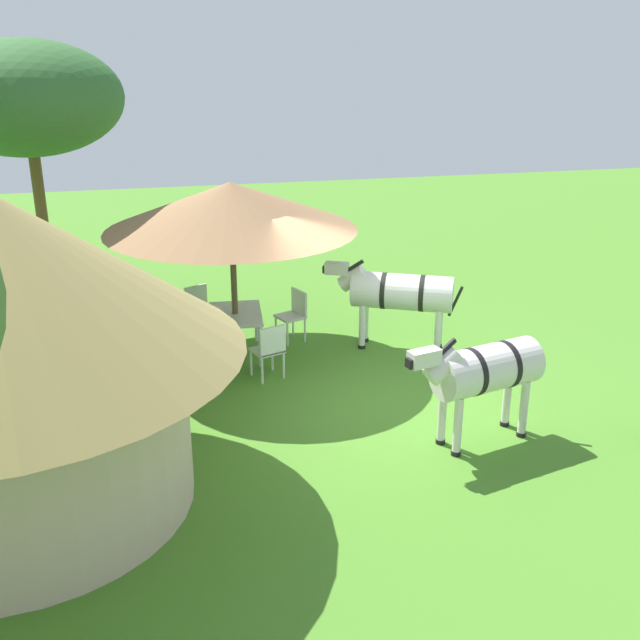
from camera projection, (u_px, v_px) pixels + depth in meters
name	position (u px, v px, depth m)	size (l,w,h in m)	color
ground_plane	(371.00, 396.00, 11.16)	(36.00, 36.00, 0.00)	#498227
thatched_hut	(0.00, 333.00, 7.87)	(5.16, 5.16, 3.63)	beige
shade_umbrella	(231.00, 206.00, 11.77)	(4.02, 4.02, 2.91)	brown
patio_dining_table	(235.00, 318.00, 12.42)	(1.32, 0.97, 0.74)	silver
patio_chair_west_end	(270.00, 348.00, 11.55)	(0.54, 0.55, 0.90)	white
patio_chair_near_lawn	(294.00, 312.00, 13.08)	(0.56, 0.55, 0.90)	silver
patio_chair_east_end	(199.00, 307.00, 13.30)	(0.57, 0.58, 0.90)	silver
patio_chair_near_hut	(171.00, 340.00, 11.86)	(0.56, 0.55, 0.90)	silver
guest_beside_umbrella	(132.00, 307.00, 12.00)	(0.57, 0.21, 1.59)	black
zebra_nearest_camera	(399.00, 293.00, 12.59)	(1.30, 2.17, 1.53)	silver
zebra_by_umbrella	(483.00, 371.00, 9.57)	(0.93, 2.06, 1.55)	silver
acacia_tree_far_lawn	(27.00, 99.00, 12.43)	(3.18, 3.18, 5.02)	brown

